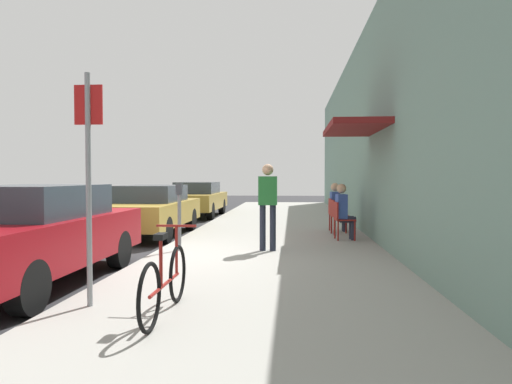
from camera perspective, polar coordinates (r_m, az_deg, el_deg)
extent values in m
plane|color=#2D2D30|center=(8.81, -13.29, -8.42)|extent=(60.00, 60.00, 0.00)
cube|color=#9E9B93|center=(10.37, 2.21, -6.48)|extent=(4.50, 32.00, 0.12)
cube|color=gray|center=(10.50, 15.56, 8.06)|extent=(0.30, 32.00, 5.42)
cube|color=maroon|center=(9.98, 12.03, 7.78)|extent=(1.10, 2.80, 0.12)
cube|color=maroon|center=(7.37, -26.35, -5.47)|extent=(1.80, 4.40, 0.66)
cube|color=#333D47|center=(7.45, -25.83, -1.03)|extent=(1.48, 2.11, 0.47)
cylinder|color=black|center=(8.28, -16.66, -6.86)|extent=(0.22, 0.64, 0.64)
cylinder|color=black|center=(8.97, -26.20, -6.30)|extent=(0.22, 0.64, 0.64)
cylinder|color=black|center=(5.87, -26.50, -10.60)|extent=(0.22, 0.64, 0.64)
cube|color=#A58433|center=(12.49, -13.04, -2.54)|extent=(1.80, 4.40, 0.59)
cube|color=#333D47|center=(12.60, -12.85, -0.17)|extent=(1.48, 2.11, 0.43)
cylinder|color=black|center=(13.62, -8.11, -3.39)|extent=(0.22, 0.64, 0.64)
cylinder|color=black|center=(14.05, -14.44, -3.27)|extent=(0.22, 0.64, 0.64)
cylinder|color=black|center=(10.99, -11.23, -4.67)|extent=(0.22, 0.64, 0.64)
cylinder|color=black|center=(11.52, -18.86, -4.44)|extent=(0.22, 0.64, 0.64)
cube|color=#A58433|center=(18.27, -7.37, -1.11)|extent=(1.80, 4.40, 0.60)
cube|color=#333D47|center=(18.40, -7.28, 0.53)|extent=(1.48, 2.11, 0.45)
cylinder|color=black|center=(19.49, -4.26, -1.79)|extent=(0.22, 0.64, 0.64)
cylinder|color=black|center=(19.79, -8.80, -1.75)|extent=(0.22, 0.64, 0.64)
cylinder|color=black|center=(16.80, -5.68, -2.38)|extent=(0.22, 0.64, 0.64)
cylinder|color=black|center=(17.15, -10.90, -2.32)|extent=(0.22, 0.64, 0.64)
cylinder|color=slate|center=(9.15, -9.50, -3.77)|extent=(0.07, 0.07, 1.10)
cube|color=#383D42|center=(9.11, -9.52, 0.36)|extent=(0.12, 0.10, 0.22)
cylinder|color=gray|center=(5.43, -20.09, 0.21)|extent=(0.06, 0.06, 2.60)
cube|color=red|center=(5.50, -20.11, 10.15)|extent=(0.32, 0.02, 0.44)
torus|color=black|center=(5.45, -9.71, -9.97)|extent=(0.04, 0.66, 0.66)
torus|color=black|center=(4.47, -13.10, -12.64)|extent=(0.04, 0.66, 0.66)
cylinder|color=maroon|center=(4.96, -11.23, -11.18)|extent=(0.04, 1.05, 0.04)
cylinder|color=maroon|center=(4.77, -11.75, -8.64)|extent=(0.04, 0.04, 0.50)
cube|color=black|center=(4.73, -11.77, -5.42)|extent=(0.10, 0.20, 0.06)
cylinder|color=maroon|center=(5.36, -9.86, -7.14)|extent=(0.03, 0.03, 0.56)
cylinder|color=maroon|center=(5.32, -9.88, -4.16)|extent=(0.46, 0.03, 0.03)
cylinder|color=maroon|center=(11.04, 11.72, -4.52)|extent=(0.04, 0.04, 0.45)
cylinder|color=maroon|center=(10.67, 12.18, -4.74)|extent=(0.04, 0.04, 0.45)
cylinder|color=maroon|center=(10.96, 9.78, -4.55)|extent=(0.04, 0.04, 0.45)
cylinder|color=maroon|center=(10.59, 10.17, -4.78)|extent=(0.04, 0.04, 0.45)
cube|color=maroon|center=(10.79, 10.97, -3.38)|extent=(0.48, 0.48, 0.03)
cube|color=maroon|center=(10.73, 9.91, -2.30)|extent=(0.07, 0.44, 0.40)
cylinder|color=#232838|center=(10.95, 11.78, -4.52)|extent=(0.11, 0.11, 0.47)
cylinder|color=#232838|center=(10.89, 11.12, -3.30)|extent=(0.37, 0.18, 0.14)
cylinder|color=#232838|center=(10.75, 12.02, -4.63)|extent=(0.11, 0.11, 0.47)
cylinder|color=#232838|center=(10.70, 11.35, -3.40)|extent=(0.37, 0.18, 0.14)
cube|color=#334C99|center=(10.75, 10.57, -1.76)|extent=(0.26, 0.38, 0.56)
sphere|color=tan|center=(10.73, 10.58, 0.42)|extent=(0.22, 0.22, 0.22)
cylinder|color=maroon|center=(11.98, 11.14, -4.01)|extent=(0.04, 0.04, 0.45)
cylinder|color=maroon|center=(11.62, 11.56, -4.20)|extent=(0.04, 0.04, 0.45)
cylinder|color=maroon|center=(11.91, 9.35, -4.04)|extent=(0.04, 0.04, 0.45)
cylinder|color=maroon|center=(11.54, 9.71, -4.23)|extent=(0.04, 0.04, 0.45)
cube|color=maroon|center=(11.74, 10.45, -2.95)|extent=(0.49, 0.49, 0.03)
cube|color=maroon|center=(11.68, 9.47, -1.96)|extent=(0.08, 0.44, 0.40)
cylinder|color=maroon|center=(12.62, 10.85, -3.71)|extent=(0.04, 0.04, 0.45)
cylinder|color=maroon|center=(12.25, 11.15, -3.88)|extent=(0.04, 0.04, 0.45)
cylinder|color=maroon|center=(12.56, 9.13, -3.72)|extent=(0.04, 0.04, 0.45)
cylinder|color=maroon|center=(12.19, 9.38, -3.90)|extent=(0.04, 0.04, 0.45)
cube|color=maroon|center=(12.38, 10.13, -2.70)|extent=(0.47, 0.47, 0.03)
cube|color=maroon|center=(12.34, 9.20, -1.75)|extent=(0.06, 0.44, 0.40)
cylinder|color=#232838|center=(12.53, 10.87, -3.70)|extent=(0.11, 0.11, 0.47)
cylinder|color=#232838|center=(12.49, 10.29, -2.64)|extent=(0.37, 0.16, 0.14)
cylinder|color=#232838|center=(12.33, 11.03, -3.79)|extent=(0.11, 0.11, 0.47)
cylinder|color=#232838|center=(12.29, 10.44, -2.71)|extent=(0.37, 0.16, 0.14)
cube|color=#334C99|center=(12.35, 9.78, -1.29)|extent=(0.24, 0.37, 0.56)
sphere|color=tan|center=(12.33, 9.79, 0.61)|extent=(0.22, 0.22, 0.22)
cylinder|color=#232838|center=(9.01, 0.83, -4.47)|extent=(0.12, 0.12, 0.90)
cylinder|color=#232838|center=(9.00, 2.11, -4.48)|extent=(0.12, 0.12, 0.90)
cube|color=#267233|center=(8.95, 1.47, 0.17)|extent=(0.36, 0.22, 0.56)
sphere|color=tan|center=(8.95, 1.48, 2.79)|extent=(0.22, 0.22, 0.22)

